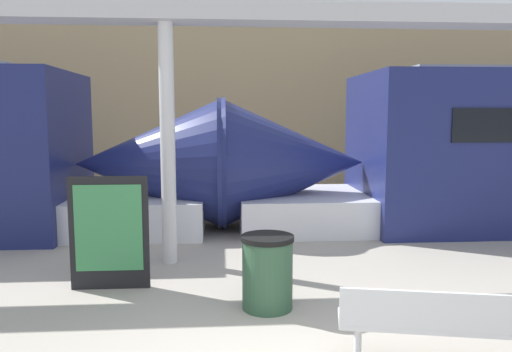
{
  "coord_description": "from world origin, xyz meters",
  "views": [
    {
      "loc": [
        -0.83,
        -3.62,
        2.27
      ],
      "look_at": [
        -0.33,
        3.47,
        1.4
      ],
      "focal_mm": 35.0,
      "sensor_mm": 36.0,
      "label": 1
    }
  ],
  "objects_px": {
    "support_column_near": "(168,146)",
    "trash_bin": "(267,272)",
    "bench_near": "(442,321)",
    "poster_board": "(109,233)"
  },
  "relations": [
    {
      "from": "support_column_near",
      "to": "trash_bin",
      "type": "bearing_deg",
      "value": -55.55
    },
    {
      "from": "trash_bin",
      "to": "bench_near",
      "type": "bearing_deg",
      "value": -48.43
    },
    {
      "from": "poster_board",
      "to": "bench_near",
      "type": "bearing_deg",
      "value": -35.17
    },
    {
      "from": "trash_bin",
      "to": "support_column_near",
      "type": "xyz_separation_m",
      "value": [
        -1.33,
        1.94,
        1.37
      ]
    },
    {
      "from": "bench_near",
      "to": "support_column_near",
      "type": "height_order",
      "value": "support_column_near"
    },
    {
      "from": "bench_near",
      "to": "trash_bin",
      "type": "bearing_deg",
      "value": 143.5
    },
    {
      "from": "poster_board",
      "to": "support_column_near",
      "type": "relative_size",
      "value": 0.41
    },
    {
      "from": "bench_near",
      "to": "support_column_near",
      "type": "relative_size",
      "value": 0.51
    },
    {
      "from": "poster_board",
      "to": "trash_bin",
      "type": "bearing_deg",
      "value": -22.18
    },
    {
      "from": "bench_near",
      "to": "trash_bin",
      "type": "relative_size",
      "value": 2.12
    }
  ]
}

